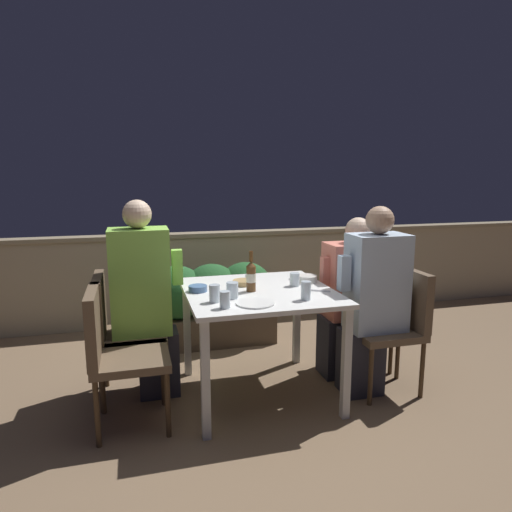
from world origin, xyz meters
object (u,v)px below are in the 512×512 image
at_px(person_green_blouse, 145,299).
at_px(chair_right_far, 375,305).
at_px(chair_left_near, 113,345).
at_px(person_blue_shirt, 372,301).
at_px(chair_right_near, 396,317).
at_px(person_coral_top, 351,298).
at_px(potted_plant, 373,291).
at_px(chair_left_far, 117,325).
at_px(beer_bottle, 251,276).

height_order(person_green_blouse, chair_right_far, person_green_blouse).
distance_m(chair_left_near, person_blue_shirt, 1.73).
bearing_deg(chair_right_near, person_coral_top, 122.76).
bearing_deg(potted_plant, chair_left_far, -167.96).
xyz_separation_m(chair_left_near, chair_right_near, (1.92, 0.02, 0.00)).
bearing_deg(chair_right_far, person_coral_top, 180.00).
bearing_deg(beer_bottle, potted_plant, 27.83).
relative_size(person_green_blouse, person_blue_shirt, 1.04).
bearing_deg(chair_left_far, person_blue_shirt, -11.75).
xyz_separation_m(person_green_blouse, beer_bottle, (0.69, -0.23, 0.17)).
bearing_deg(chair_left_far, chair_right_far, -1.50).
relative_size(chair_left_near, person_coral_top, 0.72).
bearing_deg(chair_left_far, potted_plant, 12.04).
xyz_separation_m(chair_left_near, potted_plant, (2.21, 0.85, -0.04)).
distance_m(chair_left_near, beer_bottle, 0.96).
bearing_deg(potted_plant, chair_right_near, -109.14).
distance_m(person_blue_shirt, potted_plant, 0.97).
bearing_deg(beer_bottle, person_coral_top, 11.93).
xyz_separation_m(person_green_blouse, chair_right_far, (1.72, -0.05, -0.16)).
height_order(chair_left_far, chair_right_far, same).
bearing_deg(person_blue_shirt, chair_left_near, -179.25).
distance_m(chair_left_near, chair_right_far, 1.95).
xyz_separation_m(chair_right_near, person_blue_shirt, (-0.20, 0.00, 0.14)).
xyz_separation_m(person_coral_top, beer_bottle, (-0.83, -0.18, 0.26)).
bearing_deg(chair_right_far, person_blue_shirt, -123.47).
distance_m(person_green_blouse, potted_plant, 2.07).
bearing_deg(potted_plant, person_blue_shirt, -120.42).
bearing_deg(person_coral_top, beer_bottle, -168.07).
distance_m(chair_left_far, chair_right_far, 1.92).
bearing_deg(chair_right_far, chair_left_far, 178.50).
bearing_deg(beer_bottle, person_blue_shirt, -8.91).
xyz_separation_m(chair_left_near, beer_bottle, (0.89, 0.15, 0.33)).
bearing_deg(beer_bottle, chair_left_far, 165.61).
bearing_deg(chair_right_near, potted_plant, 70.86).
bearing_deg(chair_left_near, person_blue_shirt, 0.75).
bearing_deg(potted_plant, person_coral_top, -132.98).
bearing_deg(beer_bottle, chair_right_near, -7.21).
xyz_separation_m(chair_right_far, person_coral_top, (-0.20, 0.00, 0.08)).
bearing_deg(chair_right_near, person_green_blouse, 168.25).
distance_m(chair_left_far, person_coral_top, 1.72).
height_order(beer_bottle, potted_plant, beer_bottle).
height_order(chair_left_near, beer_bottle, beer_bottle).
relative_size(chair_right_far, beer_bottle, 3.18).
xyz_separation_m(chair_left_near, person_green_blouse, (0.21, 0.38, 0.16)).
height_order(chair_left_far, potted_plant, chair_left_far).
bearing_deg(chair_right_far, potted_plant, 61.47).
bearing_deg(chair_left_near, person_coral_top, 10.80).
xyz_separation_m(chair_right_far, beer_bottle, (-1.03, -0.18, 0.33)).
bearing_deg(chair_left_near, beer_bottle, 9.74).
height_order(chair_left_near, chair_left_far, same).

